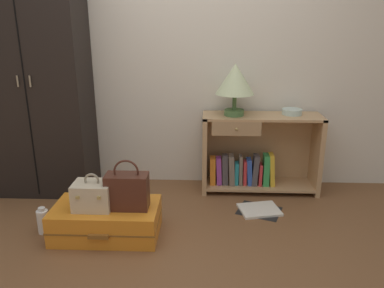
# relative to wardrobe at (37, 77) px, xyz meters

# --- Properties ---
(ground_plane) EXTENTS (9.00, 9.00, 0.00)m
(ground_plane) POSITION_rel_wardrobe_xyz_m (1.16, -1.20, -1.03)
(ground_plane) COLOR brown
(back_wall) EXTENTS (6.40, 0.10, 2.60)m
(back_wall) POSITION_rel_wardrobe_xyz_m (1.16, 0.30, 0.27)
(back_wall) COLOR silver
(back_wall) RESTS_ON ground_plane
(wardrobe) EXTENTS (0.84, 0.47, 2.06)m
(wardrobe) POSITION_rel_wardrobe_xyz_m (0.00, 0.00, 0.00)
(wardrobe) COLOR black
(wardrobe) RESTS_ON ground_plane
(bookshelf) EXTENTS (1.03, 0.34, 0.70)m
(bookshelf) POSITION_rel_wardrobe_xyz_m (1.89, 0.06, -0.70)
(bookshelf) COLOR tan
(bookshelf) RESTS_ON ground_plane
(table_lamp) EXTENTS (0.33, 0.33, 0.44)m
(table_lamp) POSITION_rel_wardrobe_xyz_m (1.68, 0.04, -0.03)
(table_lamp) COLOR #4C7542
(table_lamp) RESTS_ON bookshelf
(bowl) EXTENTS (0.17, 0.17, 0.05)m
(bowl) POSITION_rel_wardrobe_xyz_m (2.19, 0.09, -0.30)
(bowl) COLOR silver
(bowl) RESTS_ON bookshelf
(suitcase_large) EXTENTS (0.75, 0.45, 0.23)m
(suitcase_large) POSITION_rel_wardrobe_xyz_m (0.74, -0.77, -0.91)
(suitcase_large) COLOR orange
(suitcase_large) RESTS_ON ground_plane
(train_case) EXTENTS (0.26, 0.21, 0.26)m
(train_case) POSITION_rel_wardrobe_xyz_m (0.66, -0.81, -0.70)
(train_case) COLOR beige
(train_case) RESTS_ON suitcase_large
(handbag) EXTENTS (0.29, 0.15, 0.36)m
(handbag) POSITION_rel_wardrobe_xyz_m (0.90, -0.79, -0.67)
(handbag) COLOR #472319
(handbag) RESTS_ON suitcase_large
(bottle) EXTENTS (0.08, 0.08, 0.20)m
(bottle) POSITION_rel_wardrobe_xyz_m (0.26, -0.77, -0.93)
(bottle) COLOR white
(bottle) RESTS_ON ground_plane
(open_book_on_floor) EXTENTS (0.41, 0.37, 0.02)m
(open_book_on_floor) POSITION_rel_wardrobe_xyz_m (1.89, -0.37, -1.02)
(open_book_on_floor) COLOR white
(open_book_on_floor) RESTS_ON ground_plane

